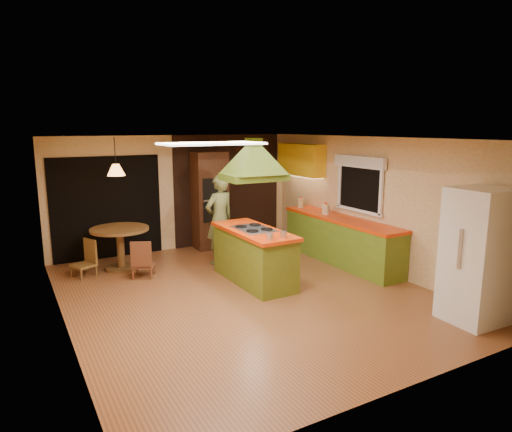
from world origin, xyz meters
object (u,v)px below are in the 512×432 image
wall_oven (210,200)px  man (220,219)px  canister_large (301,203)px  dining_table (120,240)px  kitchen_island (254,255)px  refrigerator (478,256)px

wall_oven → man: bearing=-103.4°
canister_large → dining_table: bearing=174.6°
man → dining_table: bearing=-31.0°
kitchen_island → refrigerator: (1.90, -2.93, 0.46)m
dining_table → man: bearing=-17.2°
refrigerator → dining_table: 6.10m
kitchen_island → man: man is taller
kitchen_island → dining_table: kitchen_island is taller
dining_table → refrigerator: bearing=-51.8°
man → canister_large: size_ratio=8.95×
refrigerator → dining_table: (-3.77, 4.79, -0.37)m
wall_oven → canister_large: size_ratio=10.79×
dining_table → canister_large: size_ratio=5.46×
canister_large → refrigerator: bearing=-91.5°
dining_table → canister_large: 3.92m
kitchen_island → canister_large: size_ratio=9.53×
kitchen_island → man: size_ratio=1.06×
man → kitchen_island: bearing=78.4°
refrigerator → canister_large: bearing=90.4°
wall_oven → dining_table: (-2.13, -0.65, -0.50)m
kitchen_island → man: 1.36m
man → refrigerator: (1.95, -4.23, 0.05)m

